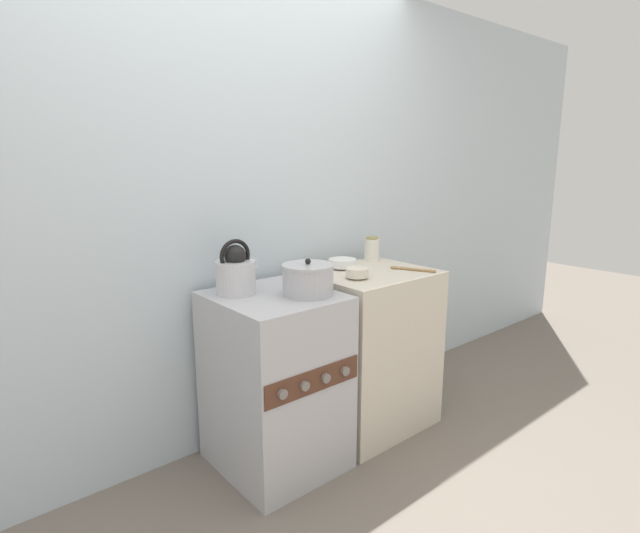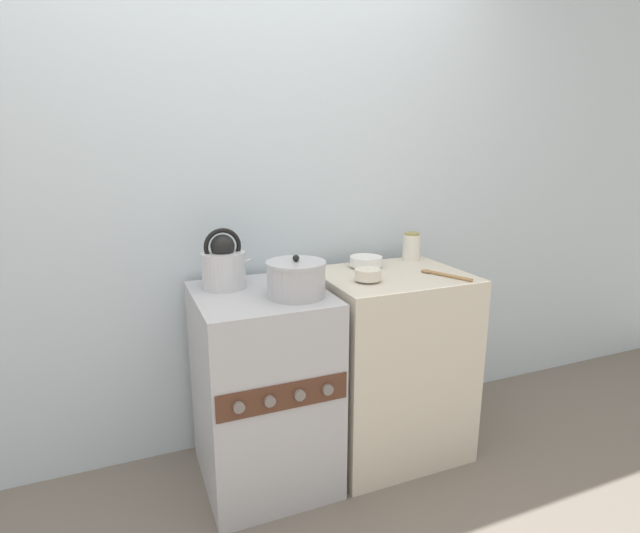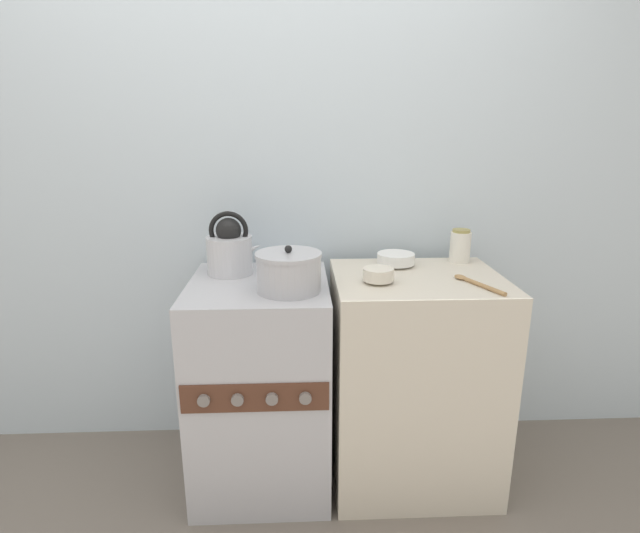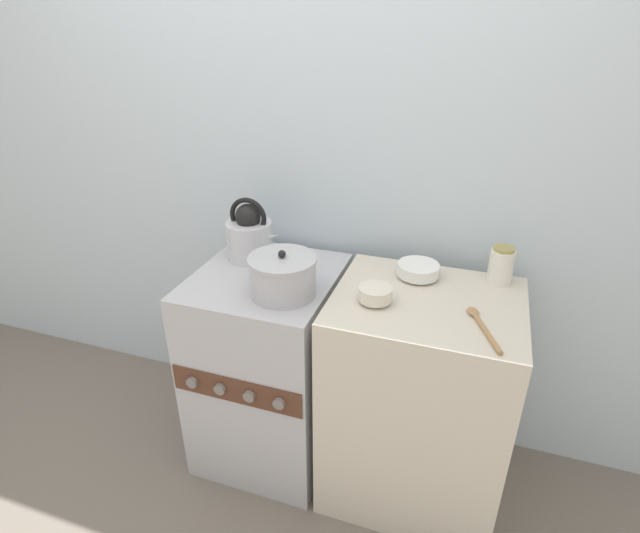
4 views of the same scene
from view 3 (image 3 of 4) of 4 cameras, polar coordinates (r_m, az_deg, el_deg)
ground_plane at (r=2.18m, az=-6.86°, el=-27.13°), size 12.00×12.00×0.00m
wall_back at (r=2.27m, az=-6.72°, el=9.94°), size 7.00×0.06×2.50m
stove at (r=2.16m, az=-6.69°, el=-13.04°), size 0.55×0.62×0.88m
counter at (r=2.18m, az=10.57°, el=-12.52°), size 0.67×0.56×0.90m
kettle at (r=2.09m, az=-10.26°, el=1.91°), size 0.23×0.19×0.26m
cooking_pot at (r=1.85m, az=-3.60°, el=-0.60°), size 0.25×0.25×0.17m
enamel_bowl at (r=2.14m, az=8.66°, el=0.89°), size 0.16×0.16×0.05m
small_ceramic_bowl at (r=1.90m, az=6.68°, el=-0.91°), size 0.12×0.12×0.06m
storage_jar at (r=2.25m, az=15.73°, el=2.27°), size 0.09×0.09×0.14m
wooden_spoon at (r=1.96m, az=17.27°, el=-1.77°), size 0.13×0.25×0.02m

